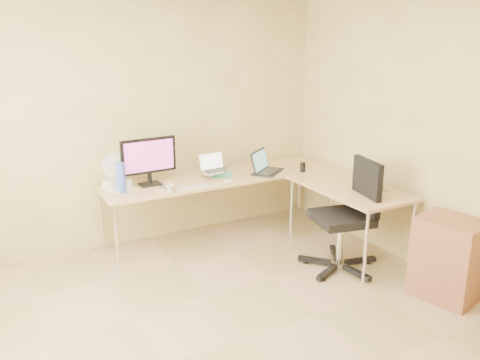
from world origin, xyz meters
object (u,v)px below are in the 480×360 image
water_bottle (121,178)px  desk_fan (114,171)px  laptop_return (371,177)px  office_chair (341,221)px  laptop_black (268,162)px  cabinet (448,259)px  monitor (149,162)px  mug (170,189)px  desk_main (221,207)px  laptop_center (215,163)px  desk_return (348,220)px  keyboard (194,187)px

water_bottle → desk_fan: desk_fan is taller
laptop_return → office_chair: 0.58m
laptop_black → cabinet: size_ratio=0.56×
desk_fan → cabinet: size_ratio=0.44×
monitor → mug: 0.41m
desk_main → cabinet: size_ratio=3.66×
laptop_black → cabinet: laptop_black is taller
laptop_center → laptop_black: 0.60m
desk_return → laptop_return: 0.52m
desk_return → cabinet: bearing=-82.5°
cabinet → laptop_return: bearing=76.4°
desk_return → keyboard: keyboard is taller
monitor → desk_fan: (-0.33, 0.15, -0.09)m
water_bottle → laptop_return: water_bottle is taller
water_bottle → desk_fan: size_ratio=0.94×
desk_return → desk_main: bearing=134.3°
desk_return → monitor: (-1.77, 1.05, 0.61)m
monitor → desk_fan: 0.37m
keyboard → water_bottle: bearing=171.7°
monitor → keyboard: bearing=-45.3°
monitor → mug: monitor is taller
desk_main → office_chair: bearing=-62.0°
desk_return → laptop_center: 1.54m
mug → office_chair: 1.70m
monitor → laptop_center: bearing=-5.8°
laptop_black → cabinet: bearing=-110.1°
mug → laptop_black: bearing=7.5°
laptop_center → keyboard: (-0.38, -0.28, -0.14)m
keyboard → mug: (-0.26, -0.02, 0.03)m
desk_return → laptop_black: size_ratio=3.22×
laptop_black → keyboard: laptop_black is taller
laptop_center → desk_fan: 1.07m
desk_return → office_chair: bearing=-140.8°
desk_main → laptop_black: (0.52, -0.14, 0.49)m
monitor → laptop_return: monitor is taller
laptop_return → desk_return: bearing=70.8°
laptop_black → desk_return: bearing=-99.1°
laptop_black → water_bottle: bearing=140.4°
mug → desk_return: bearing=-22.6°
desk_main → desk_return: 1.40m
laptop_black → desk_fan: desk_fan is taller
desk_return → keyboard: 1.64m
keyboard → monitor: bearing=146.8°
desk_main → keyboard: size_ratio=7.09×
water_bottle → keyboard: bearing=-17.4°
monitor → laptop_center: (0.73, -0.04, -0.10)m
desk_main → cabinet: bearing=-62.3°
desk_return → mug: size_ratio=14.85×
desk_main → keyboard: keyboard is taller
desk_fan → laptop_return: (2.25, -1.34, -0.05)m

